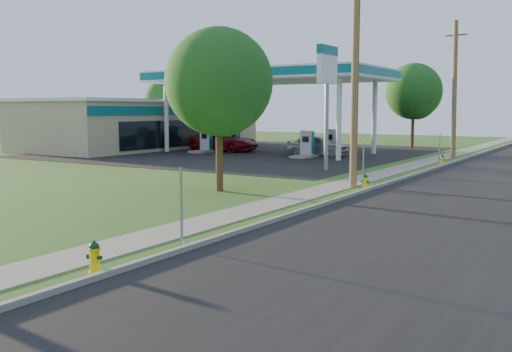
{
  "coord_description": "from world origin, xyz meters",
  "views": [
    {
      "loc": [
        9.0,
        -6.34,
        3.37
      ],
      "look_at": [
        0.0,
        8.0,
        1.4
      ],
      "focal_mm": 40.0,
      "sensor_mm": 36.0,
      "label": 1
    }
  ],
  "objects_px": {
    "utility_pole_far": "(455,89)",
    "utility_pole_mid": "(355,73)",
    "fuel_pump_sw": "(235,141)",
    "fuel_pump_se": "(331,144)",
    "hydrant_mid": "(365,182)",
    "hydrant_far": "(442,160)",
    "car_red": "(224,141)",
    "car_silver": "(317,145)",
    "tree_lot": "(414,94)",
    "fuel_pump_nw": "(206,143)",
    "tree_verge": "(220,86)",
    "price_pylon": "(327,72)",
    "hydrant_near": "(94,258)",
    "fuel_pump_ne": "(307,147)",
    "tree_back": "(166,101)"
  },
  "relations": [
    {
      "from": "utility_pole_far",
      "to": "utility_pole_mid",
      "type": "bearing_deg",
      "value": -90.0
    },
    {
      "from": "hydrant_near",
      "to": "hydrant_mid",
      "type": "xyz_separation_m",
      "value": [
        0.09,
        14.8,
        -0.01
      ]
    },
    {
      "from": "utility_pole_far",
      "to": "tree_verge",
      "type": "distance_m",
      "value": 22.65
    },
    {
      "from": "price_pylon",
      "to": "car_silver",
      "type": "relative_size",
      "value": 1.51
    },
    {
      "from": "tree_verge",
      "to": "fuel_pump_nw",
      "type": "bearing_deg",
      "value": 128.6
    },
    {
      "from": "fuel_pump_ne",
      "to": "tree_verge",
      "type": "relative_size",
      "value": 0.48
    },
    {
      "from": "fuel_pump_nw",
      "to": "utility_pole_mid",
      "type": "bearing_deg",
      "value": -35.99
    },
    {
      "from": "utility_pole_far",
      "to": "car_silver",
      "type": "height_order",
      "value": "utility_pole_far"
    },
    {
      "from": "car_silver",
      "to": "tree_lot",
      "type": "bearing_deg",
      "value": -19.45
    },
    {
      "from": "utility_pole_mid",
      "to": "fuel_pump_sw",
      "type": "distance_m",
      "value": 25.05
    },
    {
      "from": "fuel_pump_ne",
      "to": "fuel_pump_sw",
      "type": "relative_size",
      "value": 1.0
    },
    {
      "from": "fuel_pump_sw",
      "to": "hydrant_mid",
      "type": "distance_m",
      "value": 25.68
    },
    {
      "from": "hydrant_mid",
      "to": "car_silver",
      "type": "relative_size",
      "value": 0.15
    },
    {
      "from": "tree_lot",
      "to": "fuel_pump_se",
      "type": "bearing_deg",
      "value": -110.83
    },
    {
      "from": "fuel_pump_sw",
      "to": "car_red",
      "type": "height_order",
      "value": "fuel_pump_sw"
    },
    {
      "from": "utility_pole_mid",
      "to": "hydrant_far",
      "type": "height_order",
      "value": "utility_pole_mid"
    },
    {
      "from": "fuel_pump_se",
      "to": "hydrant_mid",
      "type": "distance_m",
      "value": 20.1
    },
    {
      "from": "fuel_pump_sw",
      "to": "hydrant_near",
      "type": "height_order",
      "value": "fuel_pump_sw"
    },
    {
      "from": "tree_verge",
      "to": "hydrant_far",
      "type": "height_order",
      "value": "tree_verge"
    },
    {
      "from": "fuel_pump_sw",
      "to": "tree_lot",
      "type": "height_order",
      "value": "tree_lot"
    },
    {
      "from": "tree_lot",
      "to": "car_silver",
      "type": "distance_m",
      "value": 13.06
    },
    {
      "from": "price_pylon",
      "to": "tree_verge",
      "type": "distance_m",
      "value": 9.84
    },
    {
      "from": "fuel_pump_ne",
      "to": "hydrant_far",
      "type": "distance_m",
      "value": 9.73
    },
    {
      "from": "fuel_pump_se",
      "to": "tree_verge",
      "type": "xyz_separation_m",
      "value": [
        4.79,
        -21.27,
        3.61
      ]
    },
    {
      "from": "fuel_pump_nw",
      "to": "hydrant_mid",
      "type": "distance_m",
      "value": 23.12
    },
    {
      "from": "hydrant_mid",
      "to": "tree_verge",
      "type": "bearing_deg",
      "value": -143.22
    },
    {
      "from": "price_pylon",
      "to": "hydrant_far",
      "type": "height_order",
      "value": "price_pylon"
    },
    {
      "from": "tree_back",
      "to": "hydrant_mid",
      "type": "bearing_deg",
      "value": -36.82
    },
    {
      "from": "fuel_pump_nw",
      "to": "tree_verge",
      "type": "relative_size",
      "value": 0.48
    },
    {
      "from": "utility_pole_mid",
      "to": "fuel_pump_nw",
      "type": "bearing_deg",
      "value": 144.01
    },
    {
      "from": "tree_back",
      "to": "fuel_pump_sw",
      "type": "bearing_deg",
      "value": -25.05
    },
    {
      "from": "fuel_pump_ne",
      "to": "tree_verge",
      "type": "distance_m",
      "value": 18.28
    },
    {
      "from": "fuel_pump_se",
      "to": "tree_lot",
      "type": "relative_size",
      "value": 0.43
    },
    {
      "from": "fuel_pump_nw",
      "to": "fuel_pump_sw",
      "type": "xyz_separation_m",
      "value": [
        0.0,
        4.0,
        0.0
      ]
    },
    {
      "from": "tree_verge",
      "to": "car_silver",
      "type": "bearing_deg",
      "value": 104.03
    },
    {
      "from": "price_pylon",
      "to": "hydrant_mid",
      "type": "xyz_separation_m",
      "value": [
        4.69,
        -6.11,
        -5.1
      ]
    },
    {
      "from": "hydrant_mid",
      "to": "hydrant_far",
      "type": "bearing_deg",
      "value": 90.02
    },
    {
      "from": "utility_pole_mid",
      "to": "tree_lot",
      "type": "distance_m",
      "value": 26.92
    },
    {
      "from": "utility_pole_far",
      "to": "hydrant_far",
      "type": "bearing_deg",
      "value": -82.35
    },
    {
      "from": "fuel_pump_nw",
      "to": "fuel_pump_ne",
      "type": "relative_size",
      "value": 1.0
    },
    {
      "from": "fuel_pump_nw",
      "to": "hydrant_near",
      "type": "distance_m",
      "value": 33.95
    },
    {
      "from": "fuel_pump_sw",
      "to": "fuel_pump_se",
      "type": "relative_size",
      "value": 1.0
    },
    {
      "from": "utility_pole_far",
      "to": "hydrant_far",
      "type": "distance_m",
      "value": 7.4
    },
    {
      "from": "car_silver",
      "to": "price_pylon",
      "type": "bearing_deg",
      "value": -154.61
    },
    {
      "from": "tree_back",
      "to": "car_red",
      "type": "bearing_deg",
      "value": -32.28
    },
    {
      "from": "fuel_pump_se",
      "to": "car_red",
      "type": "bearing_deg",
      "value": -163.0
    },
    {
      "from": "car_red",
      "to": "utility_pole_mid",
      "type": "bearing_deg",
      "value": -128.8
    },
    {
      "from": "fuel_pump_ne",
      "to": "tree_verge",
      "type": "xyz_separation_m",
      "value": [
        4.79,
        -17.27,
        3.61
      ]
    },
    {
      "from": "utility_pole_mid",
      "to": "price_pylon",
      "type": "xyz_separation_m",
      "value": [
        -3.9,
        5.5,
        0.48
      ]
    },
    {
      "from": "tree_lot",
      "to": "tree_back",
      "type": "relative_size",
      "value": 1.12
    }
  ]
}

